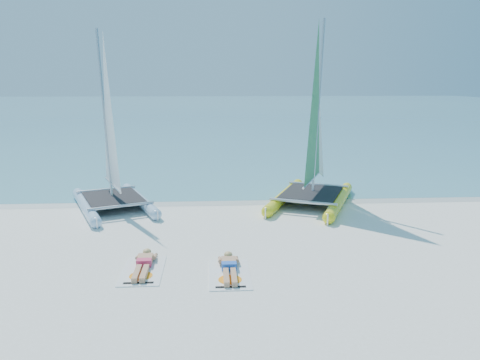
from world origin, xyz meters
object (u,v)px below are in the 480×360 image
(catamaran_yellow, at_px, (316,143))
(sunbather_a, at_px, (144,263))
(towel_a, at_px, (143,270))
(catamaran_blue, at_px, (110,154))
(sunbather_b, at_px, (229,267))
(towel_b, at_px, (229,274))

(catamaran_yellow, relative_size, sunbather_a, 4.15)
(towel_a, bearing_deg, catamaran_yellow, 48.97)
(catamaran_blue, bearing_deg, sunbather_b, -79.05)
(catamaran_blue, bearing_deg, sunbather_a, -94.07)
(catamaran_yellow, relative_size, towel_a, 3.87)
(catamaran_yellow, bearing_deg, catamaran_blue, -152.68)
(catamaran_blue, xyz_separation_m, towel_a, (1.94, -6.02, -1.99))
(catamaran_yellow, bearing_deg, sunbather_a, -108.58)
(catamaran_blue, distance_m, towel_a, 6.63)
(catamaran_blue, xyz_separation_m, sunbather_b, (4.08, -6.18, -1.88))
(towel_a, bearing_deg, catamaran_blue, 107.87)
(catamaran_blue, height_order, catamaran_yellow, catamaran_yellow)
(catamaran_blue, distance_m, towel_b, 7.82)
(catamaran_blue, bearing_deg, towel_a, -94.62)
(catamaran_blue, height_order, towel_a, catamaran_blue)
(catamaran_yellow, distance_m, sunbather_a, 8.82)
(sunbather_a, bearing_deg, towel_b, -14.12)
(towel_b, bearing_deg, towel_a, 170.82)
(towel_a, bearing_deg, sunbather_b, -4.11)
(towel_b, bearing_deg, catamaran_blue, 122.64)
(catamaran_blue, bearing_deg, towel_b, -79.86)
(catamaran_blue, xyz_separation_m, catamaran_yellow, (7.65, 0.54, 0.25))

